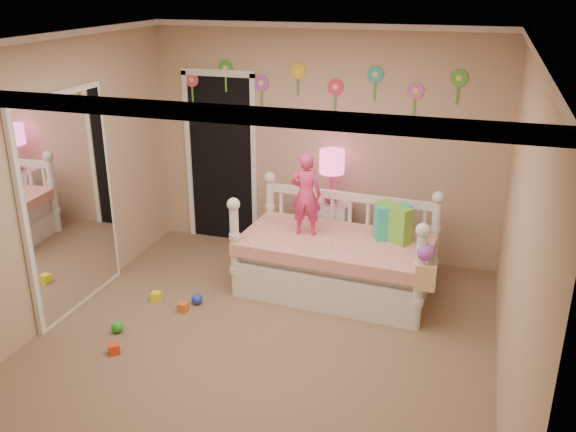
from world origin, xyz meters
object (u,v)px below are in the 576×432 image
(nightstand, at_px, (330,231))
(table_lamp, at_px, (332,168))
(daybed, at_px, (336,244))
(child, at_px, (306,194))

(nightstand, xyz_separation_m, table_lamp, (0.00, 0.00, 0.75))
(daybed, xyz_separation_m, child, (-0.33, 0.03, 0.49))
(daybed, bearing_deg, child, 178.42)
(daybed, distance_m, nightstand, 0.78)
(daybed, height_order, child, child)
(child, height_order, table_lamp, child)
(daybed, relative_size, child, 2.27)
(child, bearing_deg, table_lamp, -104.91)
(nightstand, height_order, table_lamp, table_lamp)
(daybed, xyz_separation_m, nightstand, (-0.23, 0.72, -0.18))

